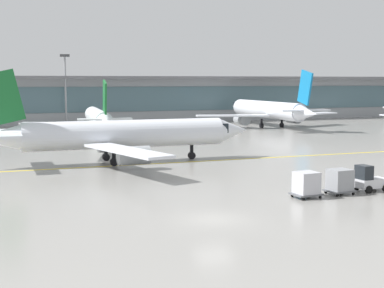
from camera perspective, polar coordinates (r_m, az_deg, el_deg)
The scene contains 10 objects.
ground_plane at distance 35.46m, azimuth 2.28°, elevation -7.69°, with size 400.00×400.00×0.00m, color gray.
taxiway_centreline_stripe at distance 58.12m, azimuth -6.31°, elevation -2.14°, with size 110.00×0.36×0.01m, color yellow.
terminal_concourse at distance 116.16m, azimuth -13.29°, elevation 4.45°, with size 216.03×11.00×9.60m.
gate_airplane_2 at distance 92.26m, azimuth -9.58°, elevation 2.65°, with size 24.78×26.73×8.85m.
gate_airplane_3 at distance 106.17m, azimuth 7.78°, elevation 3.44°, with size 29.61×31.80×10.55m.
taxiing_regional_jet at distance 59.60m, azimuth -7.15°, elevation 0.92°, with size 29.70×27.70×9.86m.
baggage_tug at distance 46.22m, azimuth 17.62°, elevation -3.52°, with size 2.71×1.81×2.10m.
cargo_dolly_lead at distance 44.33m, azimuth 14.86°, elevation -3.64°, with size 2.23×1.77×1.94m.
cargo_dolly_trailing at distance 42.45m, azimuth 11.60°, elevation -4.00°, with size 2.23×1.77×1.94m.
apron_light_mast_1 at distance 109.55m, azimuth -12.80°, elevation 5.72°, with size 1.80×0.36×13.68m.
Camera 1 is at (-12.84, -31.89, 8.68)m, focal length 52.22 mm.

